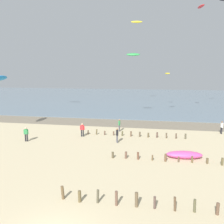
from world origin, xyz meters
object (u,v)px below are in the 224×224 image
object	(u,v)px
person_nearest_camera	(119,125)
person_far_down_beach	(26,134)
person_mid_beach	(222,127)
kite_aloft_0	(167,73)
kite_aloft_7	(137,22)
kite_aloft_4	(133,54)
person_left_flank	(82,129)
person_right_flank	(117,135)
grounded_kite	(184,155)
kite_aloft_1	(201,6)

from	to	relation	value
person_nearest_camera	person_far_down_beach	xyz separation A→B (m)	(-10.14, -6.35, 0.00)
person_mid_beach	kite_aloft_0	distance (m)	24.50
person_nearest_camera	kite_aloft_0	xyz separation A→B (m)	(7.80, 23.87, 6.86)
person_mid_beach	kite_aloft_7	distance (m)	34.24
person_mid_beach	person_far_down_beach	size ratio (longest dim) A/B	1.00
kite_aloft_4	person_left_flank	bearing A→B (deg)	-118.14
person_right_flank	person_far_down_beach	bearing A→B (deg)	-172.81
person_left_flank	kite_aloft_7	size ratio (longest dim) A/B	0.62
kite_aloft_4	kite_aloft_7	world-z (taller)	kite_aloft_7
person_far_down_beach	grounded_kite	xyz separation A→B (m)	(17.54, -2.25, -0.58)
person_mid_beach	kite_aloft_0	world-z (taller)	kite_aloft_0
person_right_flank	grounded_kite	xyz separation A→B (m)	(6.96, -3.59, -0.58)
person_right_flank	kite_aloft_7	bearing A→B (deg)	90.13
person_far_down_beach	kite_aloft_7	distance (m)	39.26
kite_aloft_1	kite_aloft_7	distance (m)	18.50
person_left_flank	person_right_flank	world-z (taller)	same
person_right_flank	kite_aloft_1	world-z (taller)	kite_aloft_1
person_left_flank	kite_aloft_4	bearing A→B (deg)	67.10
person_left_flank	grounded_kite	size ratio (longest dim) A/B	0.51
kite_aloft_1	kite_aloft_4	size ratio (longest dim) A/B	0.97
grounded_kite	kite_aloft_7	xyz separation A→B (m)	(-7.03, 35.00, 19.52)
person_far_down_beach	grounded_kite	distance (m)	17.69
kite_aloft_4	kite_aloft_0	bearing A→B (deg)	59.98
person_mid_beach	kite_aloft_4	bearing A→B (deg)	146.74
person_left_flank	kite_aloft_1	xyz separation A→B (m)	(16.20, 15.29, 17.91)
person_mid_beach	person_far_down_beach	xyz separation A→B (m)	(-23.59, -7.39, 0.00)
person_nearest_camera	person_right_flank	world-z (taller)	same
kite_aloft_0	kite_aloft_4	world-z (taller)	kite_aloft_4
kite_aloft_1	person_left_flank	bearing A→B (deg)	121.76
kite_aloft_1	person_nearest_camera	bearing A→B (deg)	123.53
person_mid_beach	kite_aloft_7	bearing A→B (deg)	117.28
person_mid_beach	person_right_flank	world-z (taller)	same
grounded_kite	kite_aloft_4	distance (m)	21.70
person_nearest_camera	person_left_flank	bearing A→B (deg)	-142.22
kite_aloft_4	kite_aloft_7	xyz separation A→B (m)	(-0.65, 17.21, 8.87)
person_right_flank	kite_aloft_7	distance (m)	36.68
person_left_flank	kite_aloft_7	world-z (taller)	kite_aloft_7
person_left_flank	kite_aloft_1	distance (m)	28.58
person_far_down_beach	kite_aloft_1	distance (m)	33.83
person_nearest_camera	person_left_flank	xyz separation A→B (m)	(-4.26, -3.30, 0.00)
person_far_down_beach	kite_aloft_0	xyz separation A→B (m)	(17.94, 30.22, 6.86)
person_nearest_camera	kite_aloft_1	distance (m)	24.64
kite_aloft_0	kite_aloft_1	xyz separation A→B (m)	(4.14, -11.88, 11.05)
kite_aloft_1	kite_aloft_4	xyz separation A→B (m)	(-10.92, -2.80, -7.84)
person_far_down_beach	kite_aloft_0	size ratio (longest dim) A/B	0.93
person_right_flank	person_far_down_beach	xyz separation A→B (m)	(-10.58, -1.33, 0.00)
kite_aloft_4	kite_aloft_1	bearing A→B (deg)	9.16
person_nearest_camera	person_right_flank	size ratio (longest dim) A/B	1.00
person_left_flank	kite_aloft_1	size ratio (longest dim) A/B	0.77
person_left_flank	person_right_flank	bearing A→B (deg)	-20.11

